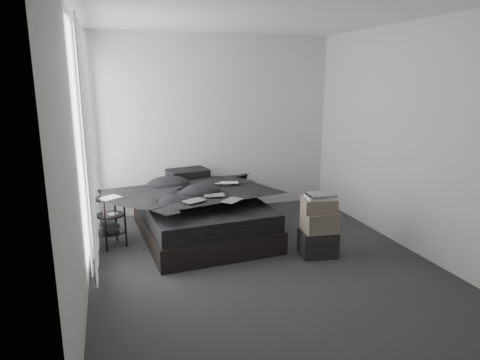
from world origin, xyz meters
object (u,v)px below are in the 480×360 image
object	(u,v)px
bed	(202,225)
side_stand	(111,223)
laptop	(227,179)
box_lower	(318,243)

from	to	relation	value
bed	side_stand	distance (m)	1.13
bed	laptop	world-z (taller)	laptop
laptop	side_stand	xyz separation A→B (m)	(-1.47, -0.12, -0.40)
laptop	bed	bearing A→B (deg)	-154.50
bed	side_stand	world-z (taller)	side_stand
bed	side_stand	xyz separation A→B (m)	(-1.12, -0.05, 0.17)
laptop	side_stand	bearing A→B (deg)	-161.51
side_stand	bed	bearing A→B (deg)	2.49
box_lower	bed	bearing A→B (deg)	137.86
side_stand	box_lower	bearing A→B (deg)	-23.38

